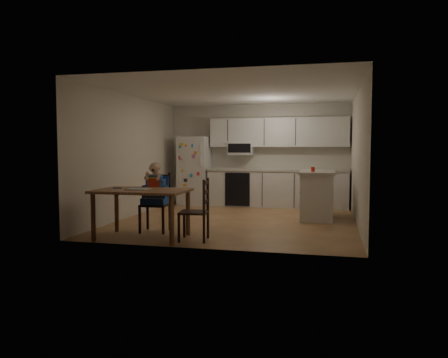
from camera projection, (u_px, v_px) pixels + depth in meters
room at (242, 156)px, 8.95m from camera, size 4.52×5.01×2.51m
refrigerator at (194, 171)px, 10.96m from camera, size 0.72×0.70×1.70m
kitchen_run at (276, 171)px, 10.57m from camera, size 3.37×0.62×2.15m
kitchen_island at (317, 194)px, 8.81m from camera, size 0.68×1.30×0.96m
red_cup at (313, 169)px, 8.52m from camera, size 0.07×0.07×0.09m
dining_table at (142, 196)px, 6.85m from camera, size 1.43×0.92×0.77m
napkin at (139, 189)px, 6.86m from camera, size 0.34×0.30×0.01m
toddler_spoon at (117, 188)px, 7.01m from camera, size 0.12×0.06×0.02m
chair_booster at (156, 190)px, 7.41m from camera, size 0.48×0.48×1.18m
chair_side at (200, 206)px, 6.66m from camera, size 0.47×0.47×0.95m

